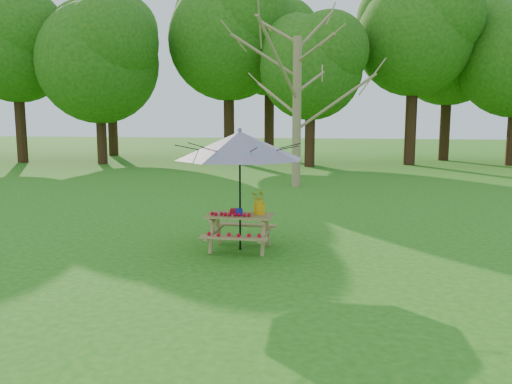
# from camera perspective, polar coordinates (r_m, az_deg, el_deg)

# --- Properties ---
(treeline) EXTENTS (60.00, 12.00, 16.00)m
(treeline) POSITION_cam_1_polar(r_m,az_deg,el_deg) (27.47, -0.02, 20.04)
(treeline) COLOR #1C550E
(treeline) RESTS_ON ground
(picnic_table) EXTENTS (1.20, 1.32, 0.67)m
(picnic_table) POSITION_cam_1_polar(r_m,az_deg,el_deg) (9.32, -1.83, -4.67)
(picnic_table) COLOR #A3874A
(picnic_table) RESTS_ON ground
(patio_umbrella) EXTENTS (3.04, 3.04, 2.27)m
(patio_umbrella) POSITION_cam_1_polar(r_m,az_deg,el_deg) (9.10, -1.87, 5.35)
(patio_umbrella) COLOR black
(patio_umbrella) RESTS_ON ground
(produce_bins) EXTENTS (0.26, 0.44, 0.13)m
(produce_bins) POSITION_cam_1_polar(r_m,az_deg,el_deg) (9.28, -2.16, -2.23)
(produce_bins) COLOR red
(produce_bins) RESTS_ON picnic_table
(tomatoes_row) EXTENTS (0.77, 0.13, 0.07)m
(tomatoes_row) POSITION_cam_1_polar(r_m,az_deg,el_deg) (9.10, -2.99, -2.55)
(tomatoes_row) COLOR red
(tomatoes_row) RESTS_ON picnic_table
(flower_bucket) EXTENTS (0.36, 0.34, 0.47)m
(flower_bucket) POSITION_cam_1_polar(r_m,az_deg,el_deg) (9.25, 0.39, -1.00)
(flower_bucket) COLOR #FCB00D
(flower_bucket) RESTS_ON picnic_table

